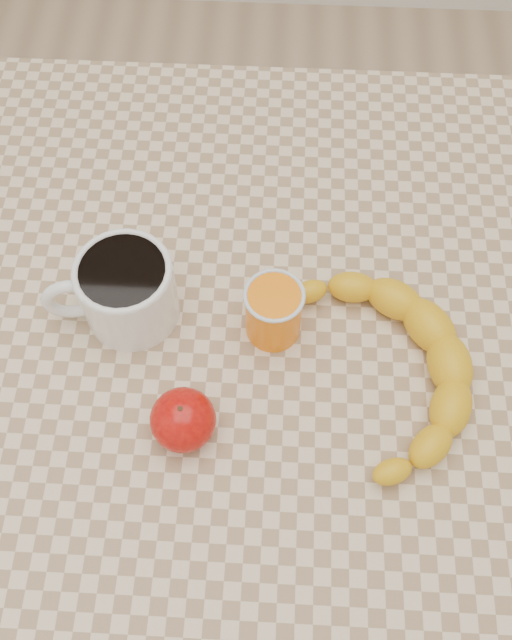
{
  "coord_description": "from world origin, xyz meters",
  "views": [
    {
      "loc": [
        0.02,
        -0.36,
        1.43
      ],
      "look_at": [
        0.0,
        0.0,
        0.77
      ],
      "focal_mm": 40.0,
      "sensor_mm": 36.0,
      "label": 1
    }
  ],
  "objects_px": {
    "banana": "(390,367)",
    "coffee_mug": "(125,289)",
    "table": "(256,362)",
    "orange_juice_glass": "(274,311)",
    "apple": "(183,420)"
  },
  "relations": [
    {
      "from": "orange_juice_glass",
      "to": "apple",
      "type": "distance_m",
      "value": 0.15
    },
    {
      "from": "table",
      "to": "coffee_mug",
      "type": "relative_size",
      "value": 5.33
    },
    {
      "from": "apple",
      "to": "orange_juice_glass",
      "type": "bearing_deg",
      "value": 55.26
    },
    {
      "from": "coffee_mug",
      "to": "banana",
      "type": "relative_size",
      "value": 0.47
    },
    {
      "from": "coffee_mug",
      "to": "banana",
      "type": "height_order",
      "value": "coffee_mug"
    },
    {
      "from": "table",
      "to": "apple",
      "type": "bearing_deg",
      "value": -118.71
    },
    {
      "from": "banana",
      "to": "coffee_mug",
      "type": "bearing_deg",
      "value": 154.55
    },
    {
      "from": "orange_juice_glass",
      "to": "apple",
      "type": "height_order",
      "value": "orange_juice_glass"
    },
    {
      "from": "table",
      "to": "orange_juice_glass",
      "type": "distance_m",
      "value": 0.13
    },
    {
      "from": "table",
      "to": "apple",
      "type": "distance_m",
      "value": 0.18
    },
    {
      "from": "coffee_mug",
      "to": "apple",
      "type": "xyz_separation_m",
      "value": [
        0.07,
        -0.13,
        -0.02
      ]
    },
    {
      "from": "table",
      "to": "banana",
      "type": "bearing_deg",
      "value": -19.15
    },
    {
      "from": "table",
      "to": "coffee_mug",
      "type": "xyz_separation_m",
      "value": [
        -0.14,
        0.01,
        0.13
      ]
    },
    {
      "from": "banana",
      "to": "table",
      "type": "bearing_deg",
      "value": 148.27
    },
    {
      "from": "orange_juice_glass",
      "to": "apple",
      "type": "xyz_separation_m",
      "value": [
        -0.08,
        -0.12,
        -0.01
      ]
    }
  ]
}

